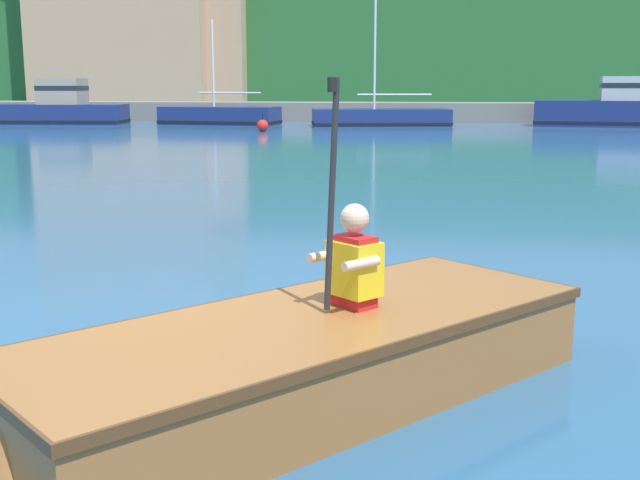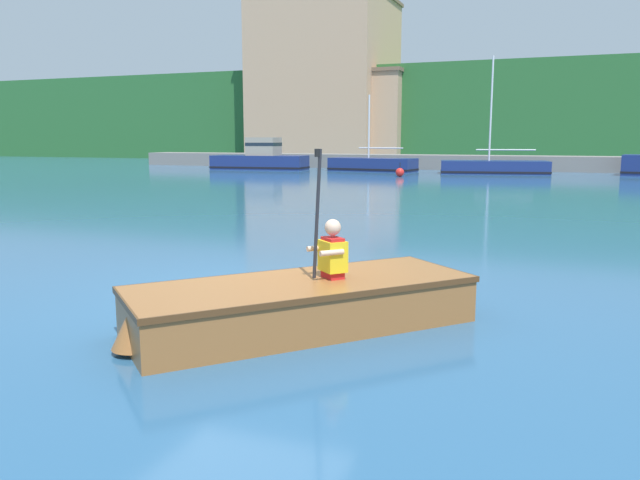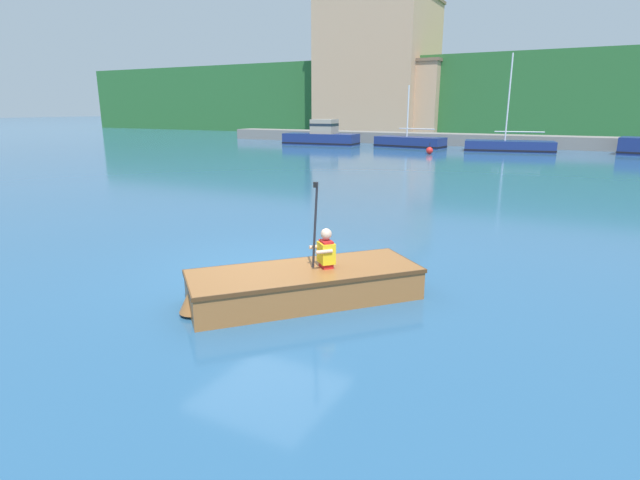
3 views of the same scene
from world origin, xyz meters
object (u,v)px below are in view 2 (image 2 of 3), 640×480
Objects in this scene: moored_boat_dock_west_end at (261,159)px; moored_boat_dock_center_far at (494,167)px; moored_boat_dock_center_near at (372,165)px; person_paddler at (332,251)px; channel_buoy at (400,172)px; rowboat_foreground at (298,302)px.

moored_boat_dock_west_end is 0.97× the size of moored_boat_dock_center_far.
moored_boat_dock_center_near is 4.07× the size of person_paddler.
moored_boat_dock_center_near is 5.52m from channel_buoy.
rowboat_foreground is 4.83× the size of channel_buoy.
person_paddler is at bearing -77.63° from channel_buoy.
channel_buoy is (-5.60, 25.56, -0.56)m from person_paddler.
person_paddler is at bearing 47.86° from rowboat_foreground.
moored_boat_dock_west_end is at bearing 117.16° from rowboat_foreground.
person_paddler is 1.86× the size of channel_buoy.
channel_buoy reaches higher than rowboat_foreground.
moored_boat_dock_west_end reaches higher than channel_buoy.
channel_buoy is (10.02, -4.10, -0.45)m from moored_boat_dock_west_end.
rowboat_foreground is at bearing -74.98° from moored_boat_dock_center_near.
moored_boat_dock_center_far is 1.83× the size of rowboat_foreground.
rowboat_foreground is at bearing -78.33° from channel_buoy.
rowboat_foreground is at bearing -87.94° from moored_boat_dock_center_far.
moored_boat_dock_west_end is 14.28m from moored_boat_dock_center_far.
moored_boat_dock_center_far reaches higher than person_paddler.
moored_boat_dock_center_near is 7.55× the size of channel_buoy.
person_paddler is at bearing -87.42° from moored_boat_dock_center_far.
moored_boat_dock_west_end is at bearing -178.88° from moored_boat_dock_center_far.
moored_boat_dock_west_end is 1.77× the size of rowboat_foreground.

